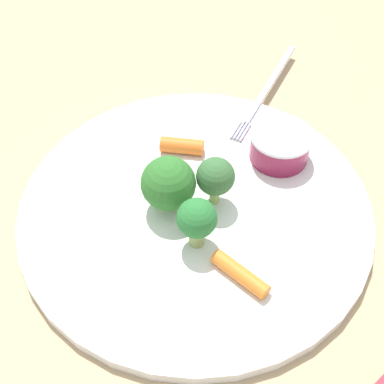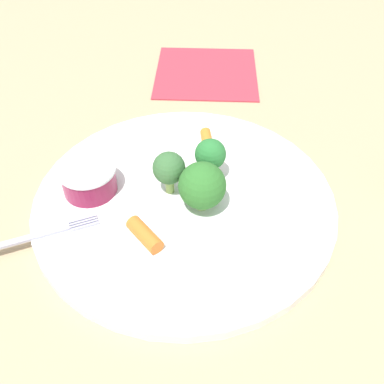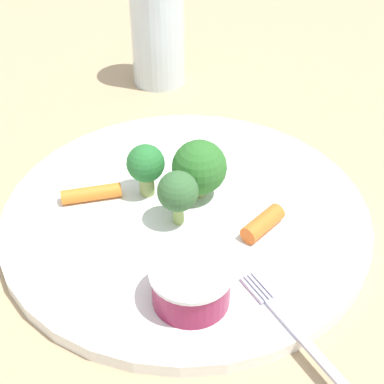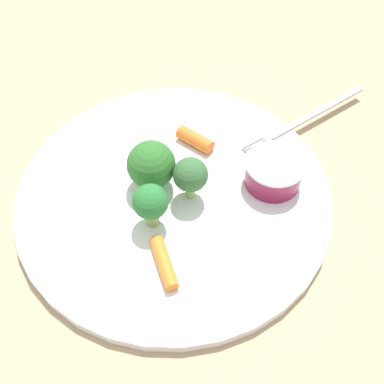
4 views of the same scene
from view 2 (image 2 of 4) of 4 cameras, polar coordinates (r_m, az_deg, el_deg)
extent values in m
plane|color=tan|center=(0.47, -1.28, -1.67)|extent=(2.40, 2.40, 0.00)
cylinder|color=white|center=(0.46, -1.30, -1.15)|extent=(0.31, 0.31, 0.01)
cylinder|color=maroon|center=(0.47, -13.57, 1.49)|extent=(0.06, 0.06, 0.03)
cylinder|color=silver|center=(0.46, -13.87, 2.85)|extent=(0.06, 0.06, 0.00)
cylinder|color=#94B46A|center=(0.44, 0.97, -1.41)|extent=(0.01, 0.01, 0.01)
sphere|color=#30702C|center=(0.43, 1.01, 0.84)|extent=(0.05, 0.05, 0.05)
cylinder|color=#95AA5F|center=(0.47, 2.04, 2.84)|extent=(0.01, 0.01, 0.02)
sphere|color=#2A7635|center=(0.46, 2.11, 4.96)|extent=(0.03, 0.03, 0.03)
cylinder|color=#93B75D|center=(0.46, -3.22, 1.01)|extent=(0.01, 0.01, 0.02)
sphere|color=#396838|center=(0.44, -3.34, 3.15)|extent=(0.03, 0.03, 0.03)
cylinder|color=orange|center=(0.42, -6.54, -5.55)|extent=(0.04, 0.04, 0.02)
cylinder|color=orange|center=(0.51, 1.78, 6.15)|extent=(0.02, 0.05, 0.01)
cube|color=#ADAEC5|center=(0.45, -14.36, -3.50)|extent=(0.03, 0.01, 0.00)
cube|color=#ADAEC5|center=(0.45, -14.28, -3.80)|extent=(0.03, 0.01, 0.00)
cube|color=#ADAEC5|center=(0.44, -14.20, -4.11)|extent=(0.03, 0.01, 0.00)
cube|color=#ADAEC5|center=(0.44, -14.11, -4.42)|extent=(0.03, 0.01, 0.00)
cube|color=#B33240|center=(0.69, 1.66, 15.38)|extent=(0.16, 0.17, 0.00)
camera|label=1|loc=(0.57, 28.41, 44.60)|focal=48.97mm
camera|label=3|loc=(0.53, -53.57, 28.66)|focal=52.51mm
camera|label=4|loc=(0.61, 5.96, 49.28)|focal=44.62mm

